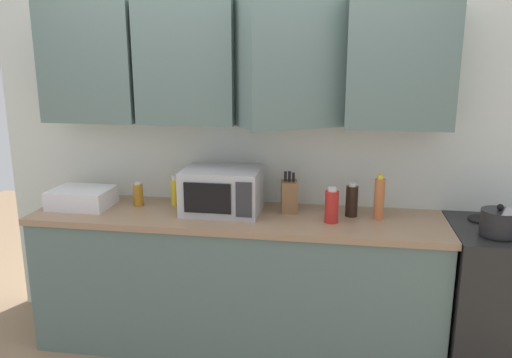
# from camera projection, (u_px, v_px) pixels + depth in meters

# --- Properties ---
(wall_back_with_cabinets) EXTENTS (3.44, 0.59, 2.60)m
(wall_back_with_cabinets) POSITION_uv_depth(u_px,v_px,m) (242.00, 102.00, 3.26)
(wall_back_with_cabinets) COLOR silver
(wall_back_with_cabinets) RESTS_ON ground_plane
(counter_run) EXTENTS (2.57, 0.63, 0.90)m
(counter_run) POSITION_uv_depth(u_px,v_px,m) (237.00, 280.00, 3.31)
(counter_run) COLOR slate
(counter_run) RESTS_ON ground_plane
(stove_range) EXTENTS (0.76, 0.64, 0.91)m
(stove_range) POSITION_uv_depth(u_px,v_px,m) (512.00, 301.00, 3.03)
(stove_range) COLOR black
(stove_range) RESTS_ON ground_plane
(kettle) EXTENTS (0.19, 0.19, 0.17)m
(kettle) POSITION_uv_depth(u_px,v_px,m) (499.00, 222.00, 2.80)
(kettle) COLOR black
(kettle) RESTS_ON stove_range
(microwave) EXTENTS (0.48, 0.37, 0.28)m
(microwave) POSITION_uv_depth(u_px,v_px,m) (222.00, 191.00, 3.22)
(microwave) COLOR #B7B7BC
(microwave) RESTS_ON counter_run
(dish_rack) EXTENTS (0.38, 0.30, 0.12)m
(dish_rack) POSITION_uv_depth(u_px,v_px,m) (82.00, 198.00, 3.35)
(dish_rack) COLOR silver
(dish_rack) RESTS_ON counter_run
(knife_block) EXTENTS (0.12, 0.14, 0.27)m
(knife_block) POSITION_uv_depth(u_px,v_px,m) (289.00, 196.00, 3.24)
(knife_block) COLOR brown
(knife_block) RESTS_ON counter_run
(bottle_soy_dark) EXTENTS (0.07, 0.07, 0.21)m
(bottle_soy_dark) POSITION_uv_depth(u_px,v_px,m) (352.00, 201.00, 3.15)
(bottle_soy_dark) COLOR black
(bottle_soy_dark) RESTS_ON counter_run
(bottle_yellow_mustard) EXTENTS (0.05, 0.05, 0.20)m
(bottle_yellow_mustard) POSITION_uv_depth(u_px,v_px,m) (175.00, 191.00, 3.39)
(bottle_yellow_mustard) COLOR gold
(bottle_yellow_mustard) RESTS_ON counter_run
(bottle_amber_vinegar) EXTENTS (0.07, 0.07, 0.16)m
(bottle_amber_vinegar) POSITION_uv_depth(u_px,v_px,m) (138.00, 194.00, 3.38)
(bottle_amber_vinegar) COLOR #AD701E
(bottle_amber_vinegar) RESTS_ON counter_run
(bottle_spice_jar) EXTENTS (0.06, 0.06, 0.28)m
(bottle_spice_jar) POSITION_uv_depth(u_px,v_px,m) (379.00, 198.00, 3.08)
(bottle_spice_jar) COLOR #BC6638
(bottle_spice_jar) RESTS_ON counter_run
(bottle_red_sauce) EXTENTS (0.08, 0.08, 0.21)m
(bottle_red_sauce) POSITION_uv_depth(u_px,v_px,m) (332.00, 206.00, 3.03)
(bottle_red_sauce) COLOR red
(bottle_red_sauce) RESTS_ON counter_run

